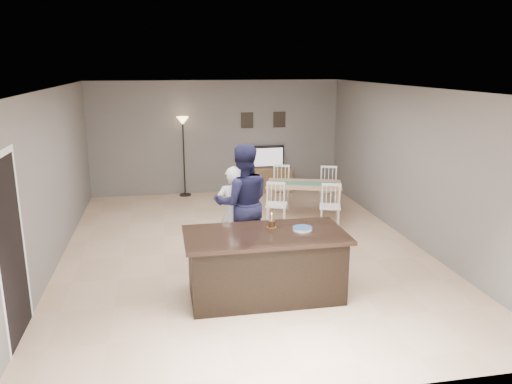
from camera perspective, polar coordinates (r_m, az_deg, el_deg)
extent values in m
plane|color=tan|center=(8.60, -1.43, -6.51)|extent=(8.00, 8.00, 0.00)
plane|color=slate|center=(12.12, -4.55, 6.23)|extent=(6.00, 0.00, 6.00)
plane|color=slate|center=(4.47, 6.88, -8.35)|extent=(6.00, 0.00, 6.00)
plane|color=slate|center=(8.29, -22.42, 1.34)|extent=(0.00, 8.00, 8.00)
plane|color=slate|center=(9.17, 17.38, 2.95)|extent=(0.00, 8.00, 8.00)
plane|color=white|center=(8.03, -1.55, 11.78)|extent=(8.00, 8.00, 0.00)
cube|color=black|center=(6.79, 1.04, -8.50)|extent=(2.00, 1.00, 0.85)
cube|color=black|center=(6.63, 1.06, -4.92)|extent=(2.15, 1.10, 0.05)
cube|color=brown|center=(12.27, 1.25, 1.39)|extent=(1.20, 0.40, 0.60)
imported|color=black|center=(12.22, 1.19, 4.04)|extent=(0.91, 0.12, 0.53)
plane|color=#CA5916|center=(12.15, 1.27, 4.00)|extent=(0.78, 0.00, 0.78)
cube|color=black|center=(12.14, -1.02, 8.20)|extent=(0.30, 0.02, 0.38)
cube|color=black|center=(12.30, 2.70, 8.27)|extent=(0.30, 0.02, 0.38)
plane|color=black|center=(6.22, -26.14, -6.11)|extent=(0.00, 2.10, 2.10)
plane|color=white|center=(5.95, -27.26, 3.80)|extent=(0.00, 1.02, 1.02)
imported|color=silver|center=(7.89, -2.54, -2.52)|extent=(0.63, 0.48, 1.54)
imported|color=#191937|center=(7.86, -1.54, -1.29)|extent=(0.92, 0.72, 1.88)
cylinder|color=gold|center=(6.86, 1.78, -4.03)|extent=(0.13, 0.13, 0.00)
cylinder|color=#3E1C11|center=(6.84, 1.78, -3.66)|extent=(0.10, 0.10, 0.09)
cylinder|color=white|center=(6.82, 1.79, -2.92)|extent=(0.02, 0.02, 0.10)
sphere|color=#FFBF4C|center=(6.80, 1.79, -2.47)|extent=(0.02, 0.02, 0.02)
cylinder|color=white|center=(6.76, 5.32, -4.31)|extent=(0.26, 0.26, 0.01)
cylinder|color=white|center=(6.76, 5.32, -4.21)|extent=(0.26, 0.26, 0.01)
cylinder|color=white|center=(6.76, 5.32, -4.11)|extent=(0.26, 0.26, 0.01)
cylinder|color=#2E518D|center=(6.75, 5.32, -4.04)|extent=(0.27, 0.27, 0.00)
cube|color=tan|center=(10.22, 5.51, 0.88)|extent=(1.69, 1.26, 0.04)
cylinder|color=tan|center=(10.00, 1.54, -1.45)|extent=(0.06, 0.06, 0.67)
cylinder|color=tan|center=(10.65, 9.16, -0.64)|extent=(0.06, 0.06, 0.67)
cube|color=#437A63|center=(10.21, 5.52, 1.01)|extent=(1.36, 0.71, 0.01)
cube|color=white|center=(9.67, 2.32, -1.47)|extent=(0.49, 0.48, 0.04)
cylinder|color=white|center=(9.60, 1.29, -2.95)|extent=(0.03, 0.03, 0.40)
cylinder|color=white|center=(9.86, 3.30, -2.49)|extent=(0.03, 0.03, 0.40)
cube|color=white|center=(9.38, 2.27, 1.01)|extent=(0.35, 0.13, 0.05)
cube|color=white|center=(9.65, 8.47, -1.65)|extent=(0.49, 0.48, 0.04)
cylinder|color=white|center=(9.57, 7.49, -3.14)|extent=(0.03, 0.03, 0.40)
cylinder|color=white|center=(9.87, 9.33, -2.66)|extent=(0.03, 0.03, 0.40)
cube|color=white|center=(9.37, 8.60, 0.83)|extent=(0.35, 0.13, 0.05)
cube|color=white|center=(10.94, 2.84, 0.42)|extent=(0.49, 0.48, 0.04)
cylinder|color=white|center=(11.13, 3.70, -0.52)|extent=(0.03, 0.03, 0.40)
cylinder|color=white|center=(10.86, 1.93, -0.88)|extent=(0.03, 0.03, 0.40)
cube|color=white|center=(11.00, 2.93, 3.01)|extent=(0.35, 0.13, 0.05)
cube|color=white|center=(10.92, 8.27, 0.26)|extent=(0.49, 0.48, 0.04)
cylinder|color=white|center=(11.13, 9.03, -0.68)|extent=(0.03, 0.03, 0.40)
cylinder|color=white|center=(10.83, 7.40, -1.04)|extent=(0.03, 0.03, 0.40)
cube|color=white|center=(10.98, 8.34, 2.86)|extent=(0.35, 0.13, 0.05)
cylinder|color=black|center=(12.12, -8.08, -0.31)|extent=(0.28, 0.28, 0.03)
cylinder|color=black|center=(11.93, -8.23, 3.74)|extent=(0.04, 0.04, 1.73)
cone|color=#F0C184|center=(11.79, -8.39, 8.06)|extent=(0.28, 0.28, 0.18)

